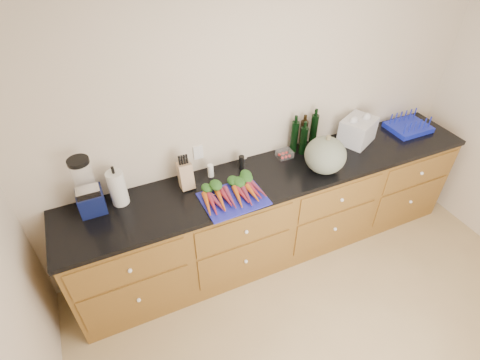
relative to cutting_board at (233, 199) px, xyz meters
name	(u,v)px	position (x,y,z in m)	size (l,w,h in m)	color
wall_back	(263,116)	(0.49, 0.48, 0.35)	(4.10, 0.05, 2.60)	beige
cabinets	(276,214)	(0.49, 0.16, -0.50)	(3.60, 0.64, 0.90)	brown
countertop	(279,174)	(0.49, 0.16, -0.03)	(3.64, 0.62, 0.04)	black
cutting_board	(233,199)	(0.00, 0.00, 0.00)	(0.48, 0.36, 0.01)	#1C1EA2
carrots	(231,192)	(0.00, 0.04, 0.03)	(0.46, 0.34, 0.07)	#CA5A17
squash	(325,155)	(0.83, 0.03, 0.15)	(0.34, 0.34, 0.31)	#596454
blender_appliance	(87,189)	(-0.99, 0.32, 0.19)	(0.18, 0.18, 0.46)	#0E1542
paper_towel	(118,188)	(-0.79, 0.32, 0.13)	(0.13, 0.13, 0.28)	silver
knife_block	(186,176)	(-0.28, 0.30, 0.10)	(0.11, 0.11, 0.21)	tan
grinder_salt	(211,171)	(-0.06, 0.34, 0.05)	(0.05, 0.05, 0.11)	white
grinder_pepper	(241,162)	(0.22, 0.34, 0.05)	(0.05, 0.05, 0.12)	black
canister_chrome	(244,162)	(0.25, 0.34, 0.04)	(0.04, 0.04, 0.10)	silver
tomato_box	(285,154)	(0.63, 0.33, 0.02)	(0.13, 0.11, 0.06)	white
bottles	(304,136)	(0.84, 0.37, 0.14)	(0.26, 0.13, 0.32)	black
grocery_bag	(358,131)	(1.36, 0.28, 0.11)	(0.31, 0.25, 0.23)	silver
dish_rack	(409,126)	(1.96, 0.24, 0.03)	(0.38, 0.31, 0.15)	#1522BA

